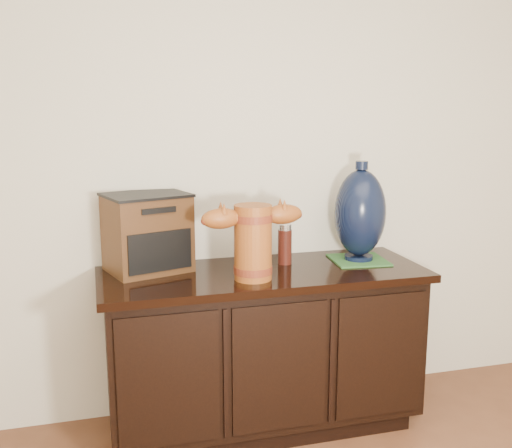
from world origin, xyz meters
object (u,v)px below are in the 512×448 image
object	(u,v)px
spray_can	(285,244)
sideboard	(263,348)
lamp_base	(360,213)
terracotta_vessel	(253,238)
tv_radio	(147,233)

from	to	relation	value
spray_can	sideboard	bearing A→B (deg)	-145.21
lamp_base	spray_can	bearing A→B (deg)	173.47
terracotta_vessel	spray_can	xyz separation A→B (m)	(0.21, 0.20, -0.09)
terracotta_vessel	tv_radio	xyz separation A→B (m)	(-0.42, 0.25, -0.01)
tv_radio	spray_can	world-z (taller)	tv_radio
tv_radio	spray_can	size ratio (longest dim) A/B	2.19
sideboard	spray_can	world-z (taller)	spray_can
tv_radio	lamp_base	world-z (taller)	lamp_base
sideboard	tv_radio	bearing A→B (deg)	163.96
terracotta_vessel	spray_can	size ratio (longest dim) A/B	2.40
tv_radio	terracotta_vessel	bearing A→B (deg)	-48.67
tv_radio	spray_can	xyz separation A→B (m)	(0.63, -0.05, -0.08)
terracotta_vessel	tv_radio	world-z (taller)	tv_radio
tv_radio	lamp_base	xyz separation A→B (m)	(0.98, -0.09, 0.06)
terracotta_vessel	spray_can	world-z (taller)	terracotta_vessel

